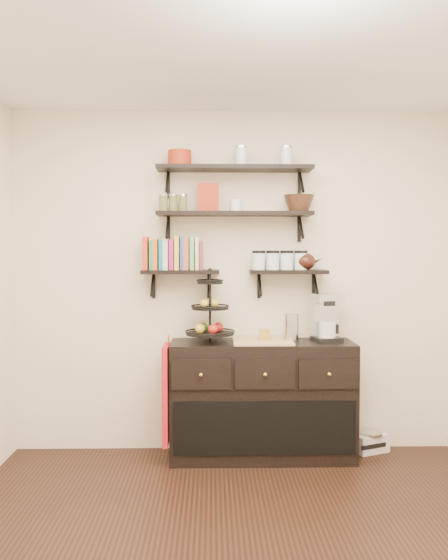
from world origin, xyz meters
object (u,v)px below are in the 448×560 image
Objects in this scene: radio at (371,442)px; sideboard at (262,400)px; coffee_maker at (326,318)px; fruit_stand at (210,318)px.

sideboard is at bearing 163.29° from radio.
sideboard is at bearing 168.75° from coffee_maker.
radio is (1.28, 0.10, -1.01)m from fruit_stand.
coffee_maker is at bearing 1.36° from fruit_stand.
fruit_stand is 1.63m from radio.
coffee_maker reaches higher than radio.
sideboard is 0.80m from coffee_maker.
radio is (0.88, 0.10, -0.37)m from sideboard.
coffee_maker is 1.25× the size of radio.
fruit_stand is (-0.40, 0.00, 0.63)m from sideboard.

